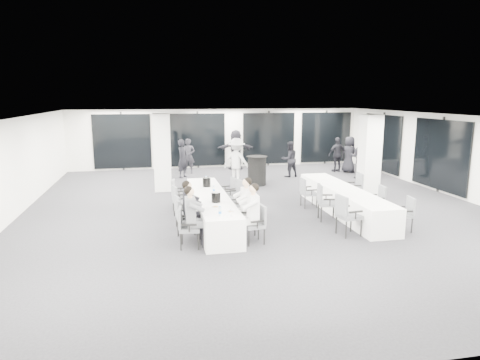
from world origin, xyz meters
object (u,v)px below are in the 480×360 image
(chair_main_left_fourth, at_px, (179,199))
(standing_guest_c, at_px, (237,158))
(banquet_table_main, at_px, (211,208))
(chair_side_left_near, at_px, (346,213))
(chair_side_right_far, at_px, (355,186))
(standing_guest_b, at_px, (290,157))
(chair_main_right_fourth, at_px, (237,195))
(banquet_table_side, at_px, (344,201))
(standing_guest_f, at_px, (236,147))
(chair_main_left_far, at_px, (177,192))
(standing_guest_a, at_px, (183,156))
(chair_main_left_near, at_px, (186,225))
(chair_main_right_near, at_px, (257,222))
(chair_side_left_far, at_px, (307,191))
(standing_guest_h, at_px, (361,155))
(chair_main_right_second, at_px, (250,213))
(standing_guest_d, at_px, (338,152))
(ice_bucket_far, at_px, (207,182))
(cocktail_table, at_px, (257,170))
(chair_side_left_mid, at_px, (325,200))
(chair_main_right_mid, at_px, (242,204))
(chair_main_right_far, at_px, (230,190))
(ice_bucket_near, at_px, (216,197))
(standing_guest_g, at_px, (188,154))
(chair_side_right_near, at_px, (405,212))
(chair_main_left_second, at_px, (184,216))
(chair_side_right_mid, at_px, (378,199))
(standing_guest_e, at_px, (349,152))
(chair_main_left_mid, at_px, (182,210))

(chair_main_left_fourth, xyz_separation_m, standing_guest_c, (2.52, 4.39, 0.50))
(banquet_table_main, distance_m, chair_side_left_near, 3.64)
(banquet_table_main, xyz_separation_m, chair_side_right_far, (4.79, 1.05, 0.20))
(standing_guest_b, bearing_deg, chair_main_right_fourth, 45.29)
(banquet_table_side, relative_size, standing_guest_f, 2.37)
(banquet_table_side, relative_size, standing_guest_c, 2.45)
(standing_guest_c, bearing_deg, chair_main_right_fourth, 118.55)
(chair_main_left_far, relative_size, standing_guest_a, 0.49)
(chair_main_left_near, bearing_deg, chair_main_right_near, 97.51)
(chair_side_left_far, distance_m, standing_guest_h, 5.60)
(chair_main_right_second, xyz_separation_m, standing_guest_d, (5.87, 7.91, 0.36))
(standing_guest_b, distance_m, ice_bucket_far, 6.36)
(chair_main_left_fourth, bearing_deg, chair_side_left_far, 84.19)
(chair_main_right_fourth, xyz_separation_m, standing_guest_d, (5.86, 6.10, 0.32))
(cocktail_table, xyz_separation_m, chair_side_left_mid, (0.71, -5.05, 0.01))
(chair_main_left_near, height_order, chair_main_right_mid, chair_main_left_near)
(chair_main_right_fourth, distance_m, chair_side_left_mid, 2.53)
(standing_guest_a, relative_size, standing_guest_f, 0.87)
(chair_main_right_far, relative_size, ice_bucket_near, 3.36)
(chair_main_right_fourth, bearing_deg, ice_bucket_near, 135.73)
(banquet_table_side, bearing_deg, standing_guest_g, 117.35)
(chair_main_right_far, distance_m, standing_guest_b, 5.44)
(chair_main_right_fourth, bearing_deg, chair_main_left_far, 44.91)
(chair_side_right_near, bearing_deg, chair_main_left_far, 67.47)
(chair_main_right_far, bearing_deg, chair_main_left_far, 81.96)
(ice_bucket_near, bearing_deg, standing_guest_f, 75.98)
(chair_side_left_mid, height_order, chair_side_right_far, chair_side_left_mid)
(chair_main_right_second, relative_size, standing_guest_f, 0.44)
(chair_main_left_far, bearing_deg, standing_guest_g, -177.25)
(cocktail_table, bearing_deg, chair_main_right_near, -103.66)
(chair_main_left_near, distance_m, ice_bucket_far, 3.19)
(chair_side_left_near, relative_size, chair_side_right_far, 1.03)
(standing_guest_h, xyz_separation_m, ice_bucket_near, (-6.96, -5.80, -0.13))
(ice_bucket_near, bearing_deg, chair_main_left_second, -149.74)
(chair_side_left_near, distance_m, chair_side_right_far, 3.37)
(chair_side_left_near, xyz_separation_m, chair_side_right_mid, (1.67, 1.46, -0.08))
(chair_main_left_second, bearing_deg, banquet_table_main, 142.92)
(chair_main_right_far, height_order, standing_guest_h, standing_guest_h)
(standing_guest_e, bearing_deg, chair_side_right_mid, 126.93)
(chair_main_left_fourth, relative_size, standing_guest_e, 0.50)
(standing_guest_a, height_order, standing_guest_h, standing_guest_h)
(chair_main_left_mid, distance_m, standing_guest_a, 7.15)
(banquet_table_side, relative_size, ice_bucket_near, 19.06)
(standing_guest_h, bearing_deg, banquet_table_main, 73.19)
(chair_main_left_far, relative_size, chair_main_right_second, 0.97)
(chair_main_left_far, bearing_deg, chair_main_right_mid, 54.03)
(standing_guest_d, bearing_deg, chair_main_left_far, 25.55)
(chair_side_left_far, distance_m, standing_guest_d, 6.77)
(standing_guest_a, bearing_deg, standing_guest_f, -22.36)
(chair_main_left_near, bearing_deg, standing_guest_d, 146.62)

